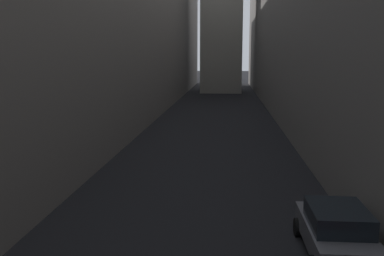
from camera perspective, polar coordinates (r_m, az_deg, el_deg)
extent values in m
plane|color=black|center=(39.06, 2.99, 0.78)|extent=(264.00, 264.00, 0.00)
cube|color=slate|center=(42.79, -13.45, 13.96)|extent=(12.80, 108.00, 18.87)
cube|color=#4C4C51|center=(13.95, 18.29, -13.20)|extent=(1.76, 4.03, 0.67)
cube|color=black|center=(13.59, 18.59, -11.02)|extent=(1.62, 2.16, 0.58)
cylinder|color=black|center=(15.15, 13.69, -12.49)|extent=(0.22, 0.60, 0.60)
cylinder|color=black|center=(15.52, 20.27, -12.28)|extent=(0.22, 0.60, 0.60)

